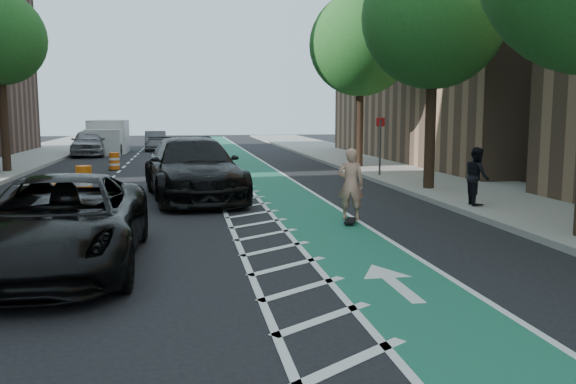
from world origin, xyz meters
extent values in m
plane|color=black|center=(0.00, 0.00, 0.00)|extent=(120.00, 120.00, 0.00)
cube|color=#19583B|center=(3.00, 10.00, 0.01)|extent=(2.00, 90.00, 0.01)
cube|color=silver|center=(1.50, 10.00, 0.01)|extent=(1.40, 90.00, 0.01)
cube|color=gray|center=(9.50, 10.00, 0.07)|extent=(5.00, 90.00, 0.15)
cube|color=gray|center=(7.05, 10.00, 0.08)|extent=(0.12, 90.00, 0.16)
cylinder|color=#382619|center=(7.90, 0.00, 2.20)|extent=(0.36, 0.36, 4.40)
cylinder|color=#382619|center=(7.90, 8.00, 2.20)|extent=(0.36, 0.36, 4.40)
sphere|color=#21551C|center=(7.90, 8.00, 5.80)|extent=(4.20, 4.20, 4.20)
cylinder|color=#382619|center=(7.90, 16.00, 2.20)|extent=(0.36, 0.36, 4.40)
sphere|color=#21551C|center=(7.90, 16.00, 5.80)|extent=(4.20, 4.20, 4.20)
cylinder|color=#382619|center=(-7.90, 16.00, 2.20)|extent=(0.36, 0.36, 4.40)
cylinder|color=#4C4C4C|center=(7.60, 12.00, 1.20)|extent=(0.08, 0.08, 2.40)
cube|color=red|center=(7.60, 12.00, 2.30)|extent=(0.35, 0.02, 0.35)
cube|color=black|center=(3.70, 2.39, 0.09)|extent=(0.50, 0.81, 0.03)
cylinder|color=black|center=(3.72, 2.67, 0.03)|extent=(0.05, 0.07, 0.06)
cylinder|color=black|center=(3.87, 2.61, 0.03)|extent=(0.05, 0.07, 0.06)
cylinder|color=black|center=(3.53, 2.18, 0.03)|extent=(0.05, 0.07, 0.06)
cylinder|color=black|center=(3.68, 2.12, 0.03)|extent=(0.05, 0.07, 0.06)
imported|color=tan|center=(3.70, 2.39, 0.98)|extent=(0.75, 0.63, 1.74)
imported|color=black|center=(-2.40, -0.86, 0.81)|extent=(2.68, 5.82, 1.62)
imported|color=black|center=(0.00, 7.50, 0.95)|extent=(3.49, 6.83, 1.90)
imported|color=gray|center=(-6.00, 27.31, 0.83)|extent=(2.27, 4.98, 1.66)
imported|color=#535358|center=(-2.20, 32.06, 0.68)|extent=(1.63, 4.20, 1.36)
imported|color=black|center=(7.70, 3.84, 0.95)|extent=(0.71, 0.86, 1.61)
cube|color=silver|center=(-5.16, 30.23, 1.08)|extent=(2.39, 3.46, 2.16)
cube|color=silver|center=(-5.17, 27.64, 0.81)|extent=(2.17, 1.74, 1.62)
cylinder|color=black|center=(-6.14, 27.22, 0.38)|extent=(0.27, 0.76, 0.76)
cylinder|color=black|center=(-4.20, 27.21, 0.38)|extent=(0.27, 0.76, 0.76)
cylinder|color=black|center=(-6.12, 31.10, 0.38)|extent=(0.27, 0.76, 0.76)
cylinder|color=black|center=(-4.18, 31.09, 0.38)|extent=(0.27, 0.76, 0.76)
cylinder|color=#FF5A0D|center=(-3.80, 4.61, 0.44)|extent=(0.50, 0.50, 0.87)
cylinder|color=silver|center=(-3.80, 4.61, 0.29)|extent=(0.51, 0.51, 0.12)
cylinder|color=silver|center=(-3.80, 4.61, 0.56)|extent=(0.51, 0.51, 0.12)
cylinder|color=black|center=(-3.80, 4.61, 0.02)|extent=(0.64, 0.64, 0.04)
cylinder|color=orange|center=(-3.60, 9.50, 0.46)|extent=(0.53, 0.53, 0.91)
cylinder|color=silver|center=(-3.60, 9.50, 0.30)|extent=(0.54, 0.54, 0.12)
cylinder|color=silver|center=(-3.60, 9.50, 0.59)|extent=(0.54, 0.54, 0.12)
cylinder|color=black|center=(-3.60, 9.50, 0.02)|extent=(0.67, 0.67, 0.04)
cylinder|color=#E65E0C|center=(-3.48, 17.61, 0.41)|extent=(0.47, 0.47, 0.82)
cylinder|color=silver|center=(-3.48, 17.61, 0.27)|extent=(0.48, 0.48, 0.11)
cylinder|color=silver|center=(-3.48, 17.61, 0.53)|extent=(0.48, 0.48, 0.11)
cylinder|color=black|center=(-3.48, 17.61, 0.02)|extent=(0.60, 0.60, 0.04)
camera|label=1|loc=(-0.27, -11.74, 2.72)|focal=38.00mm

